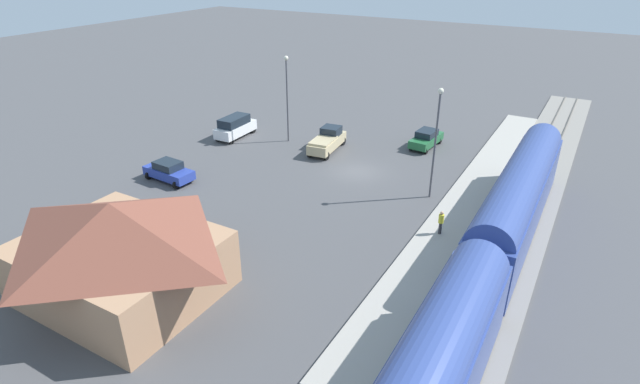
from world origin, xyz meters
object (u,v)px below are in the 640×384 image
(pedestrian_on_platform, at_px, (441,221))
(suv_white, at_px, (235,127))
(sedan_green, at_px, (426,138))
(pickup_tan, at_px, (327,141))
(sedan_blue, at_px, (169,171))
(light_pole_near_platform, at_px, (436,132))
(station_building, at_px, (118,248))
(light_pole_lot_center, at_px, (287,90))

(pedestrian_on_platform, xyz_separation_m, suv_white, (24.76, -8.94, -0.13))
(pedestrian_on_platform, xyz_separation_m, sedan_green, (6.56, -16.10, -0.40))
(pickup_tan, height_order, sedan_blue, pickup_tan)
(light_pole_near_platform, bearing_deg, suv_white, -8.52)
(suv_white, bearing_deg, station_building, 114.75)
(sedan_green, distance_m, light_pole_near_platform, 12.10)
(pedestrian_on_platform, height_order, light_pole_lot_center, light_pole_lot_center)
(suv_white, height_order, sedan_green, suv_white)
(sedan_blue, relative_size, light_pole_lot_center, 0.54)
(station_building, height_order, sedan_green, station_building)
(pedestrian_on_platform, bearing_deg, station_building, 47.09)
(light_pole_near_platform, distance_m, light_pole_lot_center, 17.49)
(suv_white, bearing_deg, light_pole_near_platform, 171.48)
(suv_white, distance_m, sedan_blue, 11.54)
(pedestrian_on_platform, xyz_separation_m, sedan_blue, (22.82, 2.43, -0.40))
(sedan_green, xyz_separation_m, light_pole_near_platform, (-3.96, 10.48, 4.55))
(station_building, distance_m, sedan_green, 31.85)
(pickup_tan, bearing_deg, sedan_blue, 57.16)
(light_pole_lot_center, bearing_deg, sedan_blue, 75.13)
(sedan_blue, distance_m, light_pole_near_platform, 22.24)
(pedestrian_on_platform, relative_size, sedan_blue, 0.37)
(pedestrian_on_platform, distance_m, light_pole_lot_center, 22.47)
(suv_white, relative_size, sedan_blue, 1.07)
(station_building, bearing_deg, sedan_blue, -54.00)
(station_building, height_order, pickup_tan, station_building)
(sedan_green, xyz_separation_m, light_pole_lot_center, (12.78, 5.39, 4.46))
(pedestrian_on_platform, relative_size, light_pole_lot_center, 0.20)
(pedestrian_on_platform, height_order, suv_white, suv_white)
(light_pole_near_platform, xyz_separation_m, light_pole_lot_center, (16.74, -5.09, -0.10))
(suv_white, xyz_separation_m, sedan_green, (-18.20, -7.16, -0.27))
(sedan_blue, height_order, light_pole_lot_center, light_pole_lot_center)
(pedestrian_on_platform, height_order, light_pole_near_platform, light_pole_near_platform)
(pedestrian_on_platform, distance_m, light_pole_near_platform, 7.45)
(suv_white, distance_m, sedan_green, 19.56)
(station_building, bearing_deg, light_pole_near_platform, -118.69)
(sedan_green, bearing_deg, sedan_blue, 48.72)
(station_building, relative_size, pickup_tan, 1.97)
(sedan_green, height_order, light_pole_near_platform, light_pole_near_platform)
(suv_white, height_order, light_pole_near_platform, light_pole_near_platform)
(suv_white, bearing_deg, pedestrian_on_platform, 160.15)
(station_building, xyz_separation_m, pickup_tan, (0.76, -25.21, -1.97))
(pickup_tan, bearing_deg, suv_white, 7.97)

